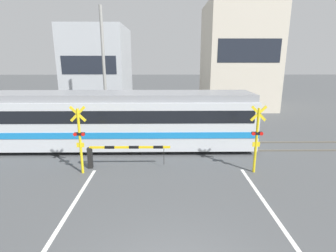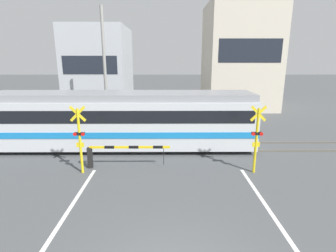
# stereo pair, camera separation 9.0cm
# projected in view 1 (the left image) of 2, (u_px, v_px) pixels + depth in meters

# --- Properties ---
(rail_track_near) EXTENTS (50.00, 0.10, 0.08)m
(rail_track_near) POSITION_uv_depth(u_px,v_px,m) (168.00, 151.00, 14.11)
(rail_track_near) COLOR #5B564C
(rail_track_near) RESTS_ON ground_plane
(rail_track_far) EXTENTS (50.00, 0.10, 0.08)m
(rail_track_far) POSITION_uv_depth(u_px,v_px,m) (168.00, 143.00, 15.50)
(rail_track_far) COLOR #5B564C
(rail_track_far) RESTS_ON ground_plane
(road_stripe_right) EXTENTS (0.14, 10.35, 0.01)m
(road_stripe_right) POSITION_uv_depth(u_px,v_px,m) (299.00, 251.00, 6.80)
(road_stripe_right) COLOR white
(road_stripe_right) RESTS_ON ground_plane
(commuter_train) EXTENTS (14.29, 2.84, 3.10)m
(commuter_train) POSITION_uv_depth(u_px,v_px,m) (122.00, 119.00, 14.37)
(commuter_train) COLOR silver
(commuter_train) RESTS_ON ground_plane
(crossing_barrier_near) EXTENTS (3.75, 0.20, 1.04)m
(crossing_barrier_near) POSITION_uv_depth(u_px,v_px,m) (112.00, 152.00, 11.84)
(crossing_barrier_near) COLOR black
(crossing_barrier_near) RESTS_ON ground_plane
(crossing_barrier_far) EXTENTS (3.75, 0.20, 1.04)m
(crossing_barrier_far) POSITION_uv_depth(u_px,v_px,m) (206.00, 123.00, 17.31)
(crossing_barrier_far) COLOR black
(crossing_barrier_far) RESTS_ON ground_plane
(crossing_signal_left) EXTENTS (0.68, 0.15, 2.98)m
(crossing_signal_left) POSITION_uv_depth(u_px,v_px,m) (80.00, 137.00, 11.08)
(crossing_signal_left) COLOR yellow
(crossing_signal_left) RESTS_ON ground_plane
(crossing_signal_right) EXTENTS (0.68, 0.15, 2.98)m
(crossing_signal_right) POSITION_uv_depth(u_px,v_px,m) (257.00, 136.00, 11.17)
(crossing_signal_right) COLOR yellow
(crossing_signal_right) RESTS_ON ground_plane
(pedestrian) EXTENTS (0.38, 0.22, 1.70)m
(pedestrian) POSITION_uv_depth(u_px,v_px,m) (166.00, 111.00, 19.93)
(pedestrian) COLOR #33384C
(pedestrian) RESTS_ON ground_plane
(building_left_of_street) EXTENTS (5.69, 7.24, 7.87)m
(building_left_of_street) POSITION_uv_depth(u_px,v_px,m) (99.00, 68.00, 26.36)
(building_left_of_street) COLOR #B2B7BC
(building_left_of_street) RESTS_ON ground_plane
(building_right_of_street) EXTENTS (6.55, 7.24, 10.07)m
(building_right_of_street) POSITION_uv_depth(u_px,v_px,m) (238.00, 57.00, 26.27)
(building_right_of_street) COLOR beige
(building_right_of_street) RESTS_ON ground_plane
(utility_pole_streetside) EXTENTS (0.22, 0.22, 8.41)m
(utility_pole_streetside) POSITION_uv_depth(u_px,v_px,m) (104.00, 68.00, 18.78)
(utility_pole_streetside) COLOR gray
(utility_pole_streetside) RESTS_ON ground_plane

